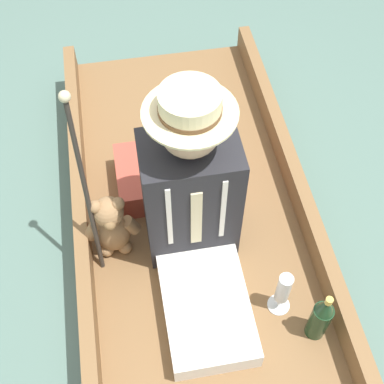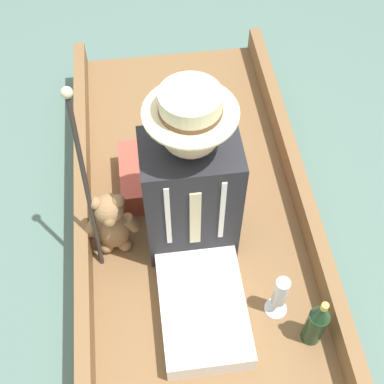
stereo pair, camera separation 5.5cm
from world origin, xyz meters
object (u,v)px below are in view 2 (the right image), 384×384
walking_cane (83,171)px  champagne_bottle (317,323)px  seated_person (193,208)px  teddy_bear (112,224)px  wine_glass (280,294)px

walking_cane → champagne_bottle: bearing=145.2°
seated_person → teddy_bear: size_ratio=2.53×
teddy_bear → champagne_bottle: (-0.76, 0.54, -0.02)m
teddy_bear → champagne_bottle: 0.93m
walking_cane → wine_glass: bearing=148.3°
seated_person → champagne_bottle: seated_person is taller
wine_glass → champagne_bottle: champagne_bottle is taller
teddy_bear → wine_glass: (-0.65, 0.40, -0.02)m
teddy_bear → champagne_bottle: teddy_bear is taller
wine_glass → walking_cane: (0.71, -0.44, 0.35)m
champagne_bottle → walking_cane: bearing=-34.8°
wine_glass → walking_cane: size_ratio=0.29×
seated_person → walking_cane: (0.41, -0.12, 0.15)m
walking_cane → champagne_bottle: walking_cane is taller
wine_glass → walking_cane: bearing=-31.7°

